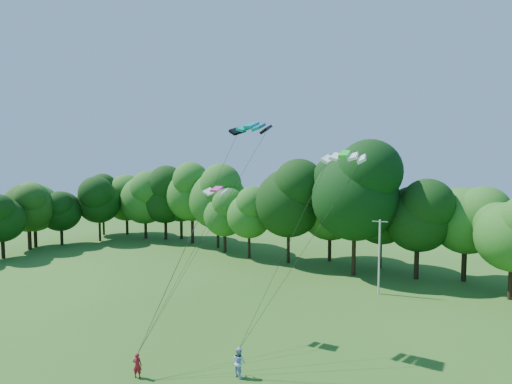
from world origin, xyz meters
The scene contains 9 objects.
utility_pole centered at (6.17, 28.73, 3.85)m, with size 1.47×0.42×7.44m.
kite_flyer_left centered at (-1.29, 5.08, 0.76)m, with size 0.56×0.37×1.53m, color #AA1526.
kite_flyer_right centered at (3.75, 8.62, 0.91)m, with size 0.89×0.69×1.82m, color #ADC8F1.
kite_teal centered at (1.39, 13.42, 15.69)m, with size 3.05×1.55×0.58m.
kite_green centered at (8.60, 12.87, 13.54)m, with size 2.75×1.58×0.50m.
kite_pink centered at (-1.45, 12.89, 11.04)m, with size 2.04×1.20×0.40m.
tree_back_west centered at (-30.66, 38.80, 7.88)m, with size 8.68×8.68×12.62m.
tree_back_center centered at (1.78, 33.68, 9.78)m, with size 10.77×10.77×15.66m.
tree_flank_west centered at (-43.50, 19.89, 7.21)m, with size 7.94×7.94×11.55m.
Camera 1 is at (17.66, -10.27, 13.02)m, focal length 28.00 mm.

